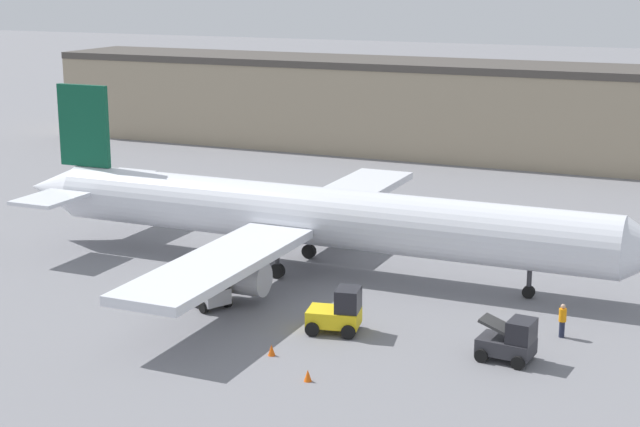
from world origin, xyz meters
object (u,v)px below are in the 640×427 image
(safety_cone_near, at_px, (272,350))
(baggage_tug, at_px, (208,288))
(ground_crew_worker, at_px, (562,320))
(safety_cone_far, at_px, (308,375))
(pushback_tug, at_px, (339,312))
(belt_loader_truck, at_px, (510,341))
(airplane, at_px, (305,216))

(safety_cone_near, bearing_deg, baggage_tug, 142.05)
(ground_crew_worker, height_order, safety_cone_far, ground_crew_worker)
(pushback_tug, relative_size, safety_cone_near, 5.29)
(ground_crew_worker, relative_size, belt_loader_truck, 0.65)
(baggage_tug, bearing_deg, airplane, 103.48)
(safety_cone_near, height_order, safety_cone_far, same)
(baggage_tug, distance_m, belt_loader_truck, 16.91)
(ground_crew_worker, xyz_separation_m, safety_cone_far, (-9.37, -10.09, -0.65))
(ground_crew_worker, relative_size, safety_cone_near, 3.17)
(ground_crew_worker, relative_size, pushback_tug, 0.60)
(belt_loader_truck, bearing_deg, safety_cone_far, -136.32)
(airplane, bearing_deg, pushback_tug, -56.98)
(ground_crew_worker, distance_m, baggage_tug, 18.80)
(belt_loader_truck, bearing_deg, baggage_tug, -177.70)
(pushback_tug, height_order, safety_cone_near, pushback_tug)
(ground_crew_worker, relative_size, baggage_tug, 0.53)
(ground_crew_worker, distance_m, safety_cone_near, 14.62)
(belt_loader_truck, height_order, pushback_tug, pushback_tug)
(airplane, xyz_separation_m, safety_cone_near, (4.34, -13.41, -3.09))
(pushback_tug, bearing_deg, safety_cone_near, -123.03)
(belt_loader_truck, distance_m, safety_cone_far, 9.78)
(belt_loader_truck, bearing_deg, ground_crew_worker, 73.50)
(safety_cone_near, distance_m, safety_cone_far, 3.50)
(baggage_tug, bearing_deg, pushback_tug, 21.54)
(pushback_tug, distance_m, safety_cone_far, 6.42)
(belt_loader_truck, bearing_deg, safety_cone_near, -153.76)
(airplane, relative_size, belt_loader_truck, 15.68)
(safety_cone_near, relative_size, safety_cone_far, 1.00)
(ground_crew_worker, bearing_deg, airplane, 44.37)
(baggage_tug, xyz_separation_m, safety_cone_near, (6.35, -4.95, -0.79))
(ground_crew_worker, relative_size, safety_cone_far, 3.17)
(safety_cone_near, bearing_deg, belt_loader_truck, 20.50)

